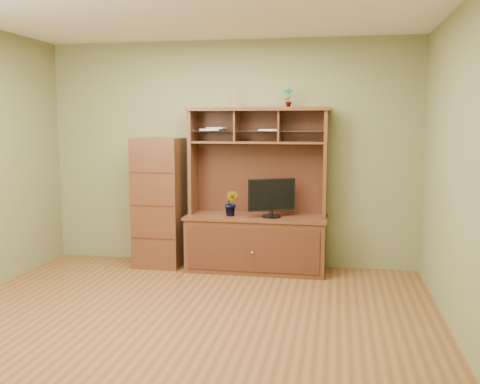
# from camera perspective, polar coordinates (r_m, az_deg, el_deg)

# --- Properties ---
(room) EXTENTS (4.54, 4.04, 2.74)m
(room) POSITION_cam_1_polar(r_m,az_deg,el_deg) (4.56, -6.04, 2.62)
(room) COLOR brown
(room) RESTS_ON ground
(media_hutch) EXTENTS (1.66, 0.61, 1.90)m
(media_hutch) POSITION_cam_1_polar(r_m,az_deg,el_deg) (6.27, 1.77, -3.67)
(media_hutch) COLOR #442313
(media_hutch) RESTS_ON room
(monitor) EXTENTS (0.51, 0.30, 0.44)m
(monitor) POSITION_cam_1_polar(r_m,az_deg,el_deg) (6.10, 3.40, -0.55)
(monitor) COLOR black
(monitor) RESTS_ON media_hutch
(orchid_plant) EXTENTS (0.20, 0.18, 0.30)m
(orchid_plant) POSITION_cam_1_polar(r_m,az_deg,el_deg) (6.19, -0.91, -1.19)
(orchid_plant) COLOR #2C511B
(orchid_plant) RESTS_ON media_hutch
(top_plant) EXTENTS (0.13, 0.09, 0.23)m
(top_plant) POSITION_cam_1_polar(r_m,az_deg,el_deg) (6.19, 5.15, 10.03)
(top_plant) COLOR #2F6B25
(top_plant) RESTS_ON media_hutch
(reed_diffuser) EXTENTS (0.05, 0.05, 0.27)m
(reed_diffuser) POSITION_cam_1_polar(r_m,az_deg,el_deg) (6.28, -0.66, 9.97)
(reed_diffuser) COLOR silver
(reed_diffuser) RESTS_ON media_hutch
(magazines) EXTENTS (0.93, 0.20, 0.04)m
(magazines) POSITION_cam_1_polar(r_m,az_deg,el_deg) (6.28, -0.90, 6.71)
(magazines) COLOR #B6B6BB
(magazines) RESTS_ON media_hutch
(side_cabinet) EXTENTS (0.55, 0.50, 1.54)m
(side_cabinet) POSITION_cam_1_polar(r_m,az_deg,el_deg) (6.51, -8.61, -1.10)
(side_cabinet) COLOR #442313
(side_cabinet) RESTS_ON room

